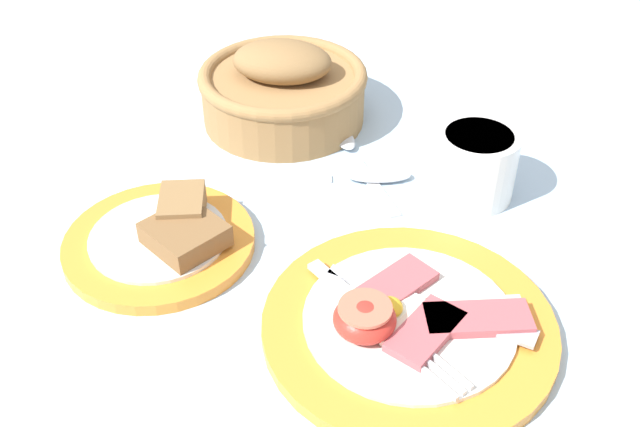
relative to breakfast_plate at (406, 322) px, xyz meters
The scene contains 7 objects.
ground_plane 0.09m from the breakfast_plate, 165.99° to the left, with size 3.00×3.00×0.00m, color #A3BCD1.
breakfast_plate is the anchor object (origin of this frame).
bread_plate 0.25m from the breakfast_plate, behind, with size 0.18×0.18×0.04m.
sugar_cup 0.22m from the breakfast_plate, 91.96° to the left, with size 0.08×0.08×0.07m.
bread_basket 0.37m from the breakfast_plate, 134.29° to the left, with size 0.20×0.20×0.10m.
teaspoon_by_saucer 0.28m from the breakfast_plate, 124.04° to the left, with size 0.15×0.15×0.01m.
teaspoon_near_cup 0.22m from the breakfast_plate, 125.28° to the left, with size 0.18×0.10×0.01m.
Camera 1 is at (0.21, -0.44, 0.47)m, focal length 42.00 mm.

